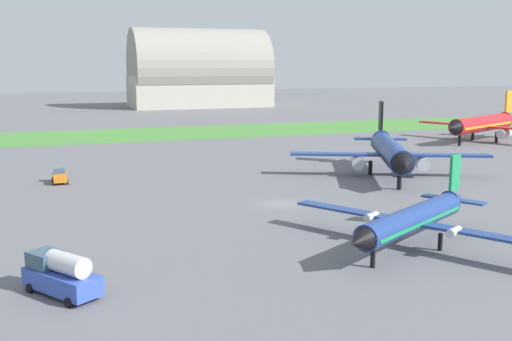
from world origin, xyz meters
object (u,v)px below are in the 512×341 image
Objects in this scene: airplane_midfield_jet at (390,151)px; fuel_truck_near_gate at (61,274)px; airplane_parked_jet_far at (483,124)px; pushback_tug_by_runway at (60,177)px; airplane_foreground_turboprop at (414,218)px.

fuel_truck_near_gate is (-47.69, -33.43, -2.17)m from airplane_midfield_jet.
airplane_midfield_jet is 49.92m from airplane_parked_jet_far.
airplane_midfield_jet is at bearing -104.57° from pushback_tug_by_runway.
airplane_foreground_turboprop reaches higher than pushback_tug_by_runway.
fuel_truck_near_gate is (-30.82, -1.52, -1.19)m from airplane_foreground_turboprop.
airplane_midfield_jet is 47.84m from pushback_tug_by_runway.
airplane_foreground_turboprop is 6.20× the size of pushback_tug_by_runway.
fuel_truck_near_gate is at bearing 10.64° from airplane_parked_jet_far.
airplane_foreground_turboprop is 0.81× the size of airplane_midfield_jet.
airplane_midfield_jet is (16.86, 31.91, 0.98)m from airplane_foreground_turboprop.
airplane_foreground_turboprop is at bearing 22.04° from airplane_parked_jet_far.
airplane_parked_jet_far is at bearing -89.13° from fuel_truck_near_gate.
airplane_midfield_jet is at bearing -89.39° from fuel_truck_near_gate.
airplane_parked_jet_far reaches higher than pushback_tug_by_runway.
pushback_tug_by_runway is at bearing -85.52° from airplane_foreground_turboprop.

